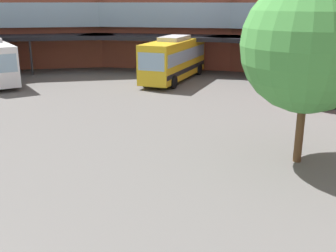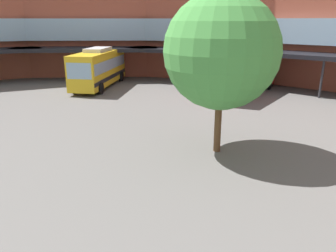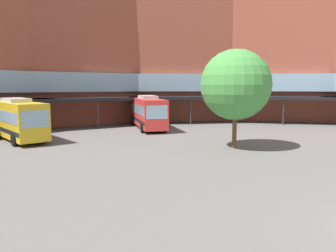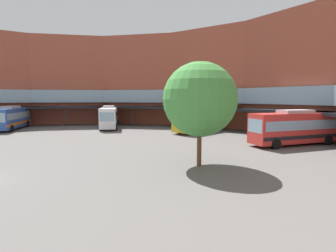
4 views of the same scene
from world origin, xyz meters
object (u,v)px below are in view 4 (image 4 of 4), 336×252
(bus_0, at_px, (12,118))
(plaza_tree, at_px, (200,99))
(bus_1, at_px, (294,127))
(bus_2, at_px, (109,116))
(bus_3, at_px, (200,119))

(bus_0, bearing_deg, plaza_tree, 40.65)
(bus_1, bearing_deg, bus_0, -38.63)
(bus_2, bearing_deg, bus_1, 45.94)
(bus_2, height_order, bus_3, bus_3)
(bus_2, xyz_separation_m, bus_3, (13.86, 9.12, 0.02))
(bus_2, height_order, plaza_tree, plaza_tree)
(bus_1, relative_size, bus_3, 1.04)
(bus_2, bearing_deg, plaza_tree, 16.95)
(bus_3, distance_m, plaza_tree, 20.64)
(bus_1, bearing_deg, bus_2, -53.88)
(bus_1, distance_m, plaza_tree, 15.20)
(bus_0, distance_m, bus_1, 43.03)
(bus_1, height_order, plaza_tree, plaza_tree)
(bus_1, xyz_separation_m, bus_2, (-28.38, -10.08, -0.02))
(bus_3, bearing_deg, plaza_tree, 36.78)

